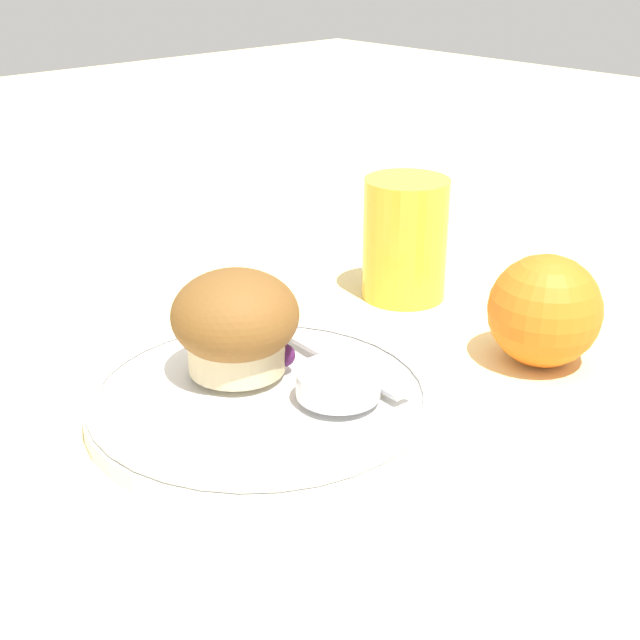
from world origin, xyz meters
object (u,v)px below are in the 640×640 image
object	(u,v)px
muffin	(235,323)
butter_knife	(332,356)
orange_fruit	(545,311)
juice_glass	(405,239)

from	to	relation	value
muffin	butter_knife	size ratio (longest dim) A/B	0.58
orange_fruit	juice_glass	xyz separation A→B (m)	(-0.16, 0.02, 0.01)
muffin	orange_fruit	bearing A→B (deg)	59.61
muffin	juice_glass	xyz separation A→B (m)	(-0.04, 0.22, -0.00)
butter_knife	orange_fruit	distance (m)	0.17
muffin	juice_glass	distance (m)	0.23
butter_knife	orange_fruit	bearing A→B (deg)	63.24
butter_knife	juice_glass	xyz separation A→B (m)	(-0.08, 0.16, 0.03)
muffin	butter_knife	bearing A→B (deg)	61.10
butter_knife	juice_glass	world-z (taller)	juice_glass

